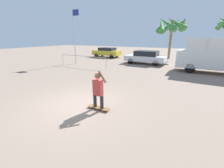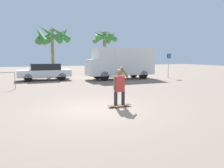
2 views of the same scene
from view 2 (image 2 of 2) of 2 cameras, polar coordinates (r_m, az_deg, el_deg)
ground_plane at (r=8.55m, az=-3.92°, el=-6.57°), size 80.00×80.00×0.00m
skateboard at (r=8.90m, az=1.94°, el=-5.53°), size 0.96×0.26×0.09m
person_skateboarder at (r=8.76m, az=1.96°, el=-0.21°), size 0.65×0.24×1.55m
camper_van at (r=19.91m, az=2.50°, el=5.74°), size 6.11×2.06×2.81m
parked_car_white at (r=19.75m, az=-17.24°, el=3.16°), size 4.38×1.92×1.44m
palm_tree_near_van at (r=27.48m, az=-2.10°, el=11.90°), size 3.27×3.32×5.30m
palm_tree_center_background at (r=25.65m, az=-15.60°, el=12.05°), size 3.98×4.24×5.45m
street_sign at (r=21.69m, az=14.56°, el=5.51°), size 0.44×0.06×2.31m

